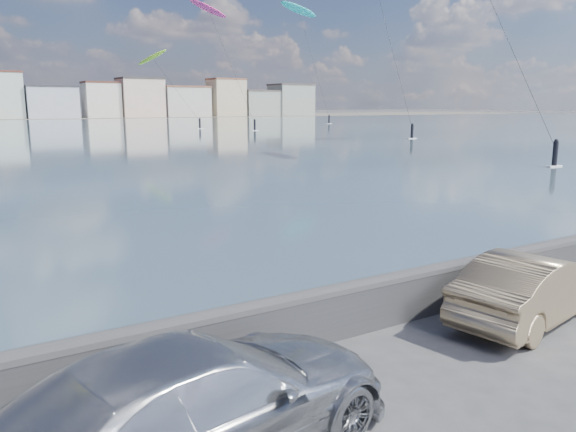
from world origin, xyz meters
name	(u,v)px	position (x,y,z in m)	size (l,w,h in m)	color
ground	(376,423)	(0.00, 0.00, 0.00)	(700.00, 700.00, 0.00)	#333335
seawall	(278,322)	(0.00, 2.70, 0.58)	(400.00, 0.36, 1.08)	#28282B
car_silver	(197,404)	(-2.48, 0.47, 0.81)	(2.27, 5.58, 1.62)	#A2A5A9
car_champagne	(531,287)	(5.25, 1.32, 0.71)	(1.51, 4.34, 1.43)	tan
kitesurfer_5	(153,59)	(31.63, 103.94, 13.02)	(7.18, 18.00, 15.20)	#8CD826
kitesurfer_8	(299,11)	(68.88, 109.83, 25.64)	(9.20, 12.00, 28.25)	#19BFBF
kitesurfer_15	(209,11)	(38.35, 92.08, 20.79)	(6.37, 17.24, 23.63)	#E5338C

